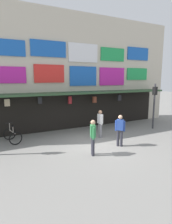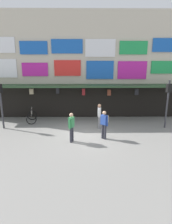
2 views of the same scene
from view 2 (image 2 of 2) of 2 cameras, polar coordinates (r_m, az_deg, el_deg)
name	(u,v)px [view 2 (image 2 of 2)]	position (r m, az deg, el deg)	size (l,w,h in m)	color
ground_plane	(84,135)	(12.24, -0.55, -6.66)	(80.00, 80.00, 0.00)	gray
shopfront	(84,66)	(15.95, -0.67, 13.01)	(18.00, 2.60, 8.00)	beige
traffic_light_near	(0,97)	(14.00, -23.45, 3.98)	(0.33, 0.35, 3.20)	#38383D
traffic_light_far	(168,97)	(14.08, 22.50, 4.13)	(0.33, 0.35, 3.20)	#38383D
bicycle_parked	(32,117)	(15.11, -15.35, -1.39)	(0.93, 1.27, 1.05)	black
pedestrian_in_purple	(99,115)	(13.13, 3.84, -0.81)	(0.25, 0.53, 1.68)	gray
pedestrian_in_white	(104,123)	(11.44, 5.31, -3.07)	(0.47, 0.47, 1.68)	#2D2D38
pedestrian_in_red	(71,126)	(10.99, -4.21, -3.99)	(0.33, 0.50, 1.68)	#2D2D38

